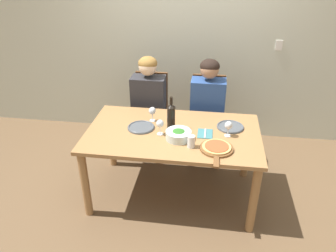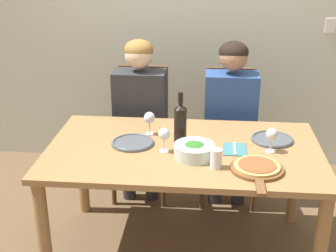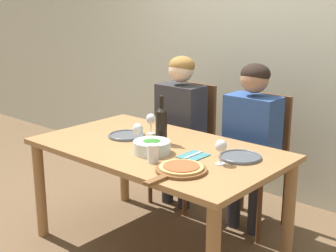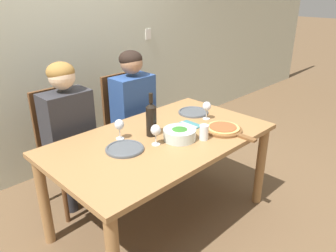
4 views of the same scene
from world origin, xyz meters
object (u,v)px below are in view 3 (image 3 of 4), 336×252
Objects in this scene: wine_glass_left at (151,120)px; water_tumbler at (153,153)px; person_man at (251,132)px; wine_glass_right at (221,147)px; broccoli_bowl at (152,147)px; pizza_on_board at (180,169)px; wine_bottle at (161,124)px; wine_glass_centre at (138,130)px; fork_on_napkin at (193,156)px; chair_right at (258,157)px; dinner_plate_left at (127,135)px; chair_left at (188,140)px; dinner_plate_right at (240,157)px; person_woman at (179,117)px.

wine_glass_left is 0.61m from water_tumbler.
person_man is 0.72m from wine_glass_right.
water_tumbler is (0.12, -0.12, 0.01)m from broccoli_bowl.
pizza_on_board is 3.91× the size of water_tumbler.
wine_bottle is 0.16m from wine_glass_centre.
pizza_on_board is at bearing -66.99° from fork_on_napkin.
chair_right reaches higher than fork_on_napkin.
wine_glass_centre reaches higher than dinner_plate_left.
person_man is (0.67, -0.12, 0.22)m from chair_left.
person_man is 6.93× the size of fork_on_napkin.
wine_bottle is 0.39m from water_tumbler.
person_man is at bearing 90.19° from fork_on_napkin.
wine_glass_right is at bearing -75.21° from chair_right.
chair_left is 1.13m from dinner_plate_right.
fork_on_napkin is (0.42, 0.06, -0.10)m from wine_glass_centre.
broccoli_bowl is (-0.24, -0.79, 0.03)m from person_man.
wine_glass_left and wine_glass_right have the same top height.
chair_left is 1.00× the size of chair_right.
chair_right is 3.83× the size of dinner_plate_left.
dinner_plate_right is 0.70m from wine_glass_centre.
wine_glass_centre is at bearing 149.35° from water_tumbler.
pizza_on_board is at bearing -34.76° from wine_glass_left.
wine_bottle is at bearing 9.23° from dinner_plate_left.
person_woman reaches higher than wine_glass_centre.
chair_left is 1.20m from water_tumbler.
dinner_plate_right is 0.19m from wine_glass_right.
fork_on_napkin is at bearing 64.81° from water_tumbler.
dinner_plate_left and dinner_plate_right have the same top height.
person_man is 0.94m from pizza_on_board.
wine_glass_left is (-0.77, 0.03, 0.10)m from dinner_plate_right.
wine_glass_left is (0.08, 0.16, 0.10)m from dinner_plate_left.
water_tumbler is at bearing -30.65° from wine_glass_centre.
pizza_on_board is at bearing -83.17° from person_man.
chair_left is at bearing 130.45° from fork_on_napkin.
dinner_plate_left is (-0.29, -0.05, -0.12)m from wine_bottle.
chair_right is at bearing 9.83° from person_woman.
wine_bottle is at bearing -64.47° from chair_left.
pizza_on_board is 0.28m from wine_glass_right.
wine_bottle is 0.36m from fork_on_napkin.
wine_bottle is 2.16× the size of wine_glass_centre.
wine_bottle is 1.38× the size of broccoli_bowl.
chair_left is at bearing 115.60° from broccoli_bowl.
dinner_plate_left is at bearing -129.04° from chair_right.
wine_glass_left is at bearing 177.76° from dinner_plate_right.
person_woman is 0.95m from fork_on_napkin.
broccoli_bowl is at bearing -61.21° from person_woman.
water_tumbler is (0.30, -0.18, -0.05)m from wine_glass_centre.
broccoli_bowl is at bearing -64.40° from chair_left.
dinner_plate_left is 0.83m from wine_glass_right.
wine_glass_right is 1.37× the size of water_tumbler.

